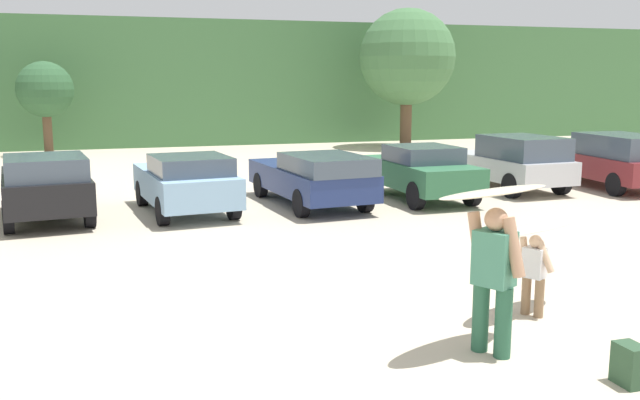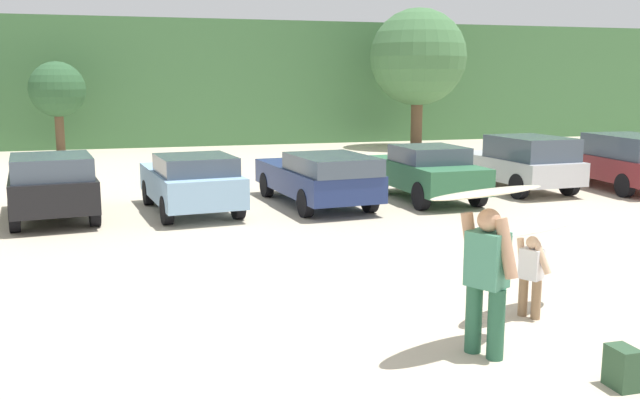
% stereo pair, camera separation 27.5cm
% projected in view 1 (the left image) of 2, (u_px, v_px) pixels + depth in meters
% --- Properties ---
extents(hillside_ridge, '(108.00, 12.00, 6.04)m').
position_uv_depth(hillside_ridge, '(139.00, 83.00, 37.98)').
color(hillside_ridge, '#427042').
rests_on(hillside_ridge, ground_plane).
extents(tree_right, '(2.33, 2.33, 3.96)m').
position_uv_depth(tree_right, '(45.00, 90.00, 29.01)').
color(tree_right, brown).
rests_on(tree_right, ground_plane).
extents(tree_center, '(4.48, 4.48, 6.47)m').
position_uv_depth(tree_center, '(407.00, 58.00, 32.35)').
color(tree_center, brown).
rests_on(tree_center, ground_plane).
extents(parked_car_black, '(2.27, 4.15, 1.55)m').
position_uv_depth(parked_car_black, '(45.00, 185.00, 15.82)').
color(parked_car_black, black).
rests_on(parked_car_black, ground_plane).
extents(parked_car_sky_blue, '(2.26, 4.24, 1.45)m').
position_uv_depth(parked_car_sky_blue, '(186.00, 182.00, 16.75)').
color(parked_car_sky_blue, '#84ADD1').
rests_on(parked_car_sky_blue, ground_plane).
extents(parked_car_navy, '(2.29, 4.86, 1.39)m').
position_uv_depth(parked_car_navy, '(313.00, 176.00, 17.72)').
color(parked_car_navy, navy).
rests_on(parked_car_navy, ground_plane).
extents(parked_car_forest_green, '(1.88, 4.06, 1.46)m').
position_uv_depth(parked_car_forest_green, '(421.00, 171.00, 18.64)').
color(parked_car_forest_green, '#2D6642').
rests_on(parked_car_forest_green, ground_plane).
extents(parked_car_silver, '(2.04, 4.15, 1.62)m').
position_uv_depth(parked_car_silver, '(513.00, 161.00, 20.17)').
color(parked_car_silver, silver).
rests_on(parked_car_silver, ground_plane).
extents(parked_car_maroon, '(2.12, 4.73, 1.63)m').
position_uv_depth(parked_car_maroon, '(613.00, 159.00, 20.62)').
color(parked_car_maroon, maroon).
rests_on(parked_car_maroon, ground_plane).
extents(person_adult, '(0.50, 0.74, 1.76)m').
position_uv_depth(person_adult, '(494.00, 273.00, 8.07)').
color(person_adult, '#26593F').
rests_on(person_adult, ground_plane).
extents(person_child, '(0.34, 0.50, 1.14)m').
position_uv_depth(person_child, '(534.00, 271.00, 9.46)').
color(person_child, '#8C6B4C').
rests_on(person_child, ground_plane).
extents(surfboard_cream, '(1.86, 1.07, 0.12)m').
position_uv_depth(surfboard_cream, '(495.00, 192.00, 8.05)').
color(surfboard_cream, beige).
extents(surfboard_white, '(1.85, 1.14, 0.13)m').
position_uv_depth(surfboard_white, '(535.00, 228.00, 9.47)').
color(surfboard_white, white).
extents(backpack_dropped, '(0.24, 0.34, 0.45)m').
position_uv_depth(backpack_dropped, '(630.00, 365.00, 7.36)').
color(backpack_dropped, '#2D4C33').
rests_on(backpack_dropped, ground_plane).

